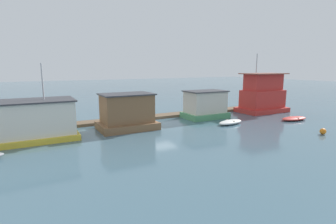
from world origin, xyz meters
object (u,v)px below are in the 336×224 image
Objects in this scene: houseboat_green at (205,105)px; houseboat_yellow at (30,121)px; houseboat_red at (263,95)px; buoy_orange at (323,131)px; dinghy_red at (294,118)px; houseboat_brown at (127,113)px; dinghy_white at (230,122)px.

houseboat_yellow is at bearing -176.88° from houseboat_green.
buoy_orange is (-4.60, -11.20, -1.99)m from houseboat_red.
houseboat_red is 6.30m from dinghy_red.
houseboat_brown reaches higher than buoy_orange.
dinghy_red is at bearing -10.69° from houseboat_yellow.
dinghy_white is (18.66, -3.18, -1.40)m from houseboat_yellow.
dinghy_red is (26.48, -5.00, -1.42)m from houseboat_yellow.
houseboat_brown is 18.09m from buoy_orange.
houseboat_green is 1.47× the size of dinghy_white.
dinghy_white reaches higher than dinghy_red.
houseboat_red is at bearing -1.12° from houseboat_green.
houseboat_red is (19.36, 0.82, 0.65)m from houseboat_brown.
houseboat_brown is 1.61× the size of dinghy_white.
houseboat_green is at bearing 112.41° from buoy_orange.
houseboat_brown is at bearing -177.57° from houseboat_red.
houseboat_green is 9.13× the size of buoy_orange.
houseboat_brown is 1.09× the size of houseboat_green.
buoy_orange is (14.76, -10.38, -1.34)m from houseboat_brown.
buoy_orange reaches higher than dinghy_red.
houseboat_red reaches higher than dinghy_red.
houseboat_red reaches higher than houseboat_yellow.
houseboat_green is 9.33m from houseboat_red.
buoy_orange reaches higher than dinghy_white.
dinghy_white is (-9.05, -4.00, -2.04)m from houseboat_red.
buoy_orange is (4.69, -11.38, -1.27)m from houseboat_green.
buoy_orange is at bearing -35.11° from houseboat_brown.
houseboat_yellow is 25.36m from buoy_orange.
houseboat_green is at bearing 3.12° from houseboat_yellow.
houseboat_green is 0.65× the size of houseboat_red.
houseboat_green is (10.06, 1.00, -0.07)m from houseboat_brown.
houseboat_brown is at bearing -174.32° from houseboat_green.
houseboat_brown is 10.88m from dinghy_white.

